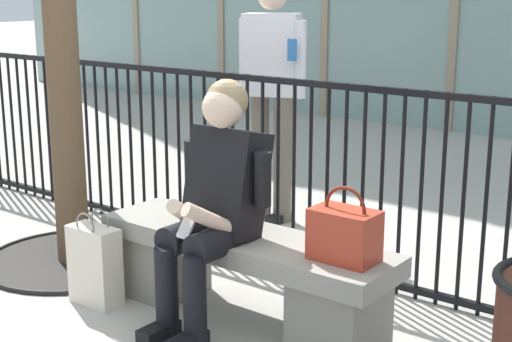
# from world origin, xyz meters

# --- Properties ---
(ground_plane) EXTENTS (60.00, 60.00, 0.00)m
(ground_plane) POSITION_xyz_m (0.00, 0.00, 0.00)
(ground_plane) COLOR #B2ADA3
(stone_bench) EXTENTS (1.60, 0.44, 0.45)m
(stone_bench) POSITION_xyz_m (0.00, 0.00, 0.27)
(stone_bench) COLOR gray
(stone_bench) RESTS_ON ground
(seated_person_with_phone) EXTENTS (0.52, 0.66, 1.21)m
(seated_person_with_phone) POSITION_xyz_m (-0.07, -0.13, 0.65)
(seated_person_with_phone) COLOR black
(seated_person_with_phone) RESTS_ON ground
(handbag_on_bench) EXTENTS (0.29, 0.18, 0.34)m
(handbag_on_bench) POSITION_xyz_m (0.58, -0.01, 0.57)
(handbag_on_bench) COLOR #B23823
(handbag_on_bench) RESTS_ON stone_bench
(shopping_bag) EXTENTS (0.29, 0.14, 0.51)m
(shopping_bag) POSITION_xyz_m (-0.73, -0.34, 0.22)
(shopping_bag) COLOR beige
(shopping_bag) RESTS_ON ground
(bystander_further_back) EXTENTS (0.55, 0.35, 1.71)m
(bystander_further_back) POSITION_xyz_m (-0.90, 1.44, 1.00)
(bystander_further_back) COLOR #6B6051
(bystander_further_back) RESTS_ON ground
(plaza_railing) EXTENTS (7.87, 0.04, 1.13)m
(plaza_railing) POSITION_xyz_m (-0.00, 0.76, 0.57)
(plaza_railing) COLOR black
(plaza_railing) RESTS_ON ground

